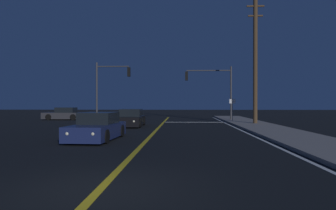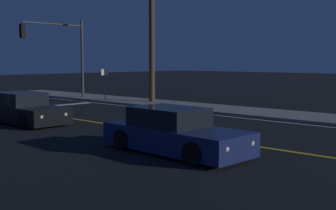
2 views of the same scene
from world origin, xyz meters
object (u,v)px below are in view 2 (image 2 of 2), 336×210
at_px(car_mid_block_black, 22,110).
at_px(traffic_signal_near_right, 60,45).
at_px(car_following_oncoming_navy, 174,133).
at_px(street_sign_corner, 105,79).
at_px(utility_pole_right, 152,19).

relative_size(car_mid_block_black, traffic_signal_near_right, 0.86).
xyz_separation_m(car_following_oncoming_navy, traffic_signal_near_right, (7.36, 16.73, 3.15)).
relative_size(car_mid_block_black, street_sign_corner, 2.13).
height_order(car_mid_block_black, street_sign_corner, street_sign_corner).
height_order(utility_pole_right, street_sign_corner, utility_pole_right).
relative_size(traffic_signal_near_right, utility_pole_right, 0.53).
distance_m(car_following_oncoming_navy, utility_pole_right, 15.72).
height_order(car_following_oncoming_navy, car_mid_block_black, same).
bearing_deg(car_following_oncoming_navy, street_sign_corner, -119.76).
bearing_deg(car_following_oncoming_navy, traffic_signal_near_right, -111.19).
height_order(car_following_oncoming_navy, traffic_signal_near_right, traffic_signal_near_right).
height_order(traffic_signal_near_right, utility_pole_right, utility_pole_right).
height_order(car_following_oncoming_navy, utility_pole_right, utility_pole_right).
bearing_deg(car_following_oncoming_navy, utility_pole_right, -130.37).
xyz_separation_m(car_mid_block_black, street_sign_corner, (8.64, 4.88, 0.92)).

